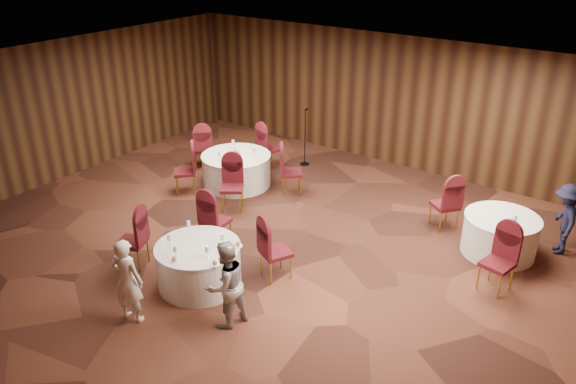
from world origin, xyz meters
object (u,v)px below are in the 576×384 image
Objects in this scene: table_main at (199,265)px; mic_stand at (305,149)px; table_left at (236,170)px; table_right at (500,235)px; woman_a at (128,281)px; man_c at (564,219)px; woman_b at (226,285)px.

table_main is 0.97× the size of mic_stand.
table_left and table_right have the same top height.
woman_a is 7.67m from man_c.
woman_a reaches higher than table_left.
woman_a is 1.03× the size of man_c.
woman_b is 1.04× the size of man_c.
mic_stand is 1.04× the size of woman_b.
mic_stand reaches higher than table_right.
table_main is 1.05× the size of table_right.
table_right is at bearing -72.23° from man_c.
woman_b reaches higher than woman_a.
woman_a is at bearing -45.45° from woman_b.
woman_b is at bearing -66.35° from mic_stand.
woman_a is 1.48m from woman_b.
table_left is 1.17× the size of man_c.
table_left is 2.02m from mic_stand.
woman_b is at bearing -25.31° from table_main.
woman_b is at bearing -51.12° from table_left.
woman_a is 0.99× the size of woman_b.
table_main is at bearing -102.44° from woman_b.
man_c is (4.66, 4.64, 0.30)m from table_main.
woman_a is at bearing -78.90° from mic_stand.
table_right is 1.17m from man_c.
woman_a reaches higher than man_c.
woman_b is (1.06, -0.50, 0.33)m from table_main.
woman_a reaches higher than table_main.
woman_b is 6.28m from man_c.
woman_a is at bearing -59.21° from man_c.
table_left is 5.05m from woman_b.
table_left is at bearing 121.58° from table_main.
woman_b is (-2.70, -4.45, 0.33)m from table_right.
table_right is 0.96× the size of woman_b.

